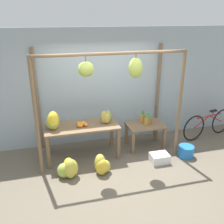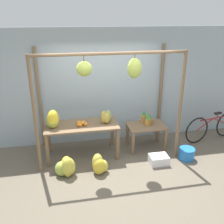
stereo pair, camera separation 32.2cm
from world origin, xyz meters
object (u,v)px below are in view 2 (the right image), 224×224
at_px(banana_pile_on_table, 53,119).
at_px(blue_bucket, 187,154).
at_px(banana_pile_ground_right, 99,165).
at_px(fruit_crate_white, 159,160).
at_px(pineapple_cluster, 147,119).
at_px(parked_bicycle, 212,127).
at_px(papaya_pile, 106,117).
at_px(banana_pile_ground_left, 66,167).
at_px(orange_pile, 82,124).

distance_m(banana_pile_on_table, blue_bucket, 3.06).
height_order(banana_pile_ground_right, fruit_crate_white, banana_pile_ground_right).
bearing_deg(fruit_crate_white, blue_bucket, 5.73).
bearing_deg(banana_pile_on_table, pineapple_cluster, 3.75).
bearing_deg(banana_pile_ground_right, parked_bicycle, 16.56).
relative_size(parked_bicycle, papaya_pile, 5.57).
height_order(banana_pile_ground_left, blue_bucket, banana_pile_ground_left).
xyz_separation_m(blue_bucket, parked_bicycle, (1.07, 0.77, 0.23)).
bearing_deg(fruit_crate_white, banana_pile_on_table, 163.67).
xyz_separation_m(banana_pile_ground_left, parked_bicycle, (3.74, 0.87, 0.17)).
bearing_deg(parked_bicycle, papaya_pile, -176.66).
bearing_deg(papaya_pile, banana_pile_ground_left, -143.13).
height_order(fruit_crate_white, parked_bicycle, parked_bicycle).
bearing_deg(orange_pile, papaya_pile, 3.06).
height_order(banana_pile_ground_right, parked_bicycle, parked_bicycle).
height_order(banana_pile_ground_right, papaya_pile, papaya_pile).
relative_size(banana_pile_ground_left, fruit_crate_white, 1.18).
height_order(fruit_crate_white, papaya_pile, papaya_pile).
bearing_deg(blue_bucket, papaya_pile, 160.83).
relative_size(pineapple_cluster, blue_bucket, 0.92).
bearing_deg(banana_pile_ground_left, pineapple_cluster, 22.76).
relative_size(orange_pile, papaya_pile, 0.81).
distance_m(banana_pile_on_table, parked_bicycle, 4.00).
relative_size(banana_pile_on_table, orange_pile, 1.68).
bearing_deg(papaya_pile, parked_bicycle, 3.34).
height_order(pineapple_cluster, banana_pile_ground_left, pineapple_cluster).
distance_m(pineapple_cluster, banana_pile_ground_right, 1.65).
bearing_deg(banana_pile_on_table, papaya_pile, 1.41).
distance_m(banana_pile_ground_left, fruit_crate_white, 1.98).
xyz_separation_m(blue_bucket, papaya_pile, (-1.73, 0.60, 0.78)).
bearing_deg(pineapple_cluster, blue_bucket, -44.82).
bearing_deg(banana_pile_on_table, fruit_crate_white, -16.33).
bearing_deg(pineapple_cluster, banana_pile_ground_right, -146.21).
height_order(parked_bicycle, papaya_pile, papaya_pile).
relative_size(blue_bucket, parked_bicycle, 0.21).
bearing_deg(pineapple_cluster, orange_pile, -174.78).
relative_size(orange_pile, fruit_crate_white, 0.61).
relative_size(fruit_crate_white, parked_bicycle, 0.24).
xyz_separation_m(banana_pile_ground_left, banana_pile_ground_right, (0.66, -0.05, -0.00)).
bearing_deg(blue_bucket, banana_pile_on_table, 168.75).
bearing_deg(papaya_pile, fruit_crate_white, -32.81).
bearing_deg(banana_pile_ground_left, papaya_pile, 36.87).
bearing_deg(orange_pile, fruit_crate_white, -21.90).
bearing_deg(orange_pile, banana_pile_ground_left, -119.75).
bearing_deg(banana_pile_ground_right, pineapple_cluster, 33.79).
bearing_deg(orange_pile, blue_bucket, -14.06).
xyz_separation_m(banana_pile_on_table, banana_pile_ground_left, (0.21, -0.68, -0.77)).
relative_size(banana_pile_on_table, parked_bicycle, 0.24).
relative_size(banana_pile_ground_right, papaya_pile, 1.44).
xyz_separation_m(banana_pile_ground_right, fruit_crate_white, (1.32, 0.08, -0.09)).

